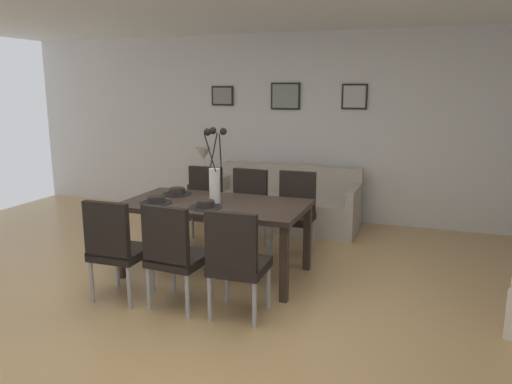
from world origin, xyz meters
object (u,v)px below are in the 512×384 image
Objects in this scene: framed_picture_center at (285,96)px; sofa at (284,206)px; dining_chair_mid_right at (295,209)px; bowl_near_left at (156,199)px; dining_chair_mid_left at (236,259)px; side_table at (204,201)px; dining_chair_near_right at (202,202)px; centerpiece_vase at (215,174)px; framed_picture_left at (222,96)px; dining_chair_far_left at (174,252)px; bowl_near_right at (177,190)px; dining_chair_near_left at (116,245)px; dining_chair_far_right at (246,205)px; dining_table at (215,210)px; table_lamp at (204,157)px; bowl_far_left at (206,203)px; framed_picture_right at (354,97)px.

sofa is at bearing -73.30° from framed_picture_center.
bowl_near_left is (-1.11, -1.13, 0.27)m from dining_chair_mid_right.
side_table is at bearing 120.21° from dining_chair_mid_left.
dining_chair_near_right is 1.77× the size of side_table.
centerpiece_vase is 2.16× the size of framed_picture_left.
bowl_near_right is (-0.55, 1.08, 0.27)m from dining_chair_far_left.
dining_chair_near_left reaches higher than sofa.
centerpiece_vase is 0.63m from bowl_near_left.
bowl_near_right is at bearing -87.92° from dining_chair_near_right.
dining_chair_near_right is 1.00× the size of dining_chair_far_right.
table_lamp is (-1.03, 1.89, 0.23)m from dining_table.
table_lamp is (-1.03, 2.10, 0.11)m from bowl_far_left.
framed_picture_right is (0.96, 1.55, 1.22)m from dining_chair_far_right.
bowl_far_left is (-0.57, 0.64, 0.27)m from dining_chair_mid_left.
bowl_near_right reaches higher than dining_table.
dining_chair_far_right is 1.02m from centerpiece_vase.
bowl_near_left is at bearing -76.90° from side_table.
framed_picture_center reaches higher than sofa.
table_lamp is at bearing -152.40° from framed_picture_center.
bowl_far_left is at bearing -116.70° from dining_chair_mid_right.
framed_picture_left is at bearing 109.99° from bowl_far_left.
dining_chair_mid_left is 1.25× the size of centerpiece_vase.
centerpiece_vase reaches higher than dining_chair_far_right.
framed_picture_right is at bearing 75.42° from dining_chair_mid_right.
dining_chair_far_left is 0.90m from bowl_near_left.
dining_chair_far_left is 2.96m from side_table.
bowl_near_right is at bearing -73.69° from side_table.
dining_chair_mid_right is at bearing 32.20° from bowl_near_right.
table_lamp is at bearing 110.68° from dining_chair_far_left.
centerpiece_vase is 1.44× the size of table_lamp.
bowl_near_left is 1.00× the size of bowl_near_right.
dining_chair_far_right is at bearing 51.00° from bowl_near_right.
bowl_far_left is (-0.00, -0.22, -0.24)m from centerpiece_vase.
dining_chair_mid_left is 1.77m from dining_chair_mid_right.
dining_chair_mid_left is at bearing 1.74° from dining_chair_near_left.
centerpiece_vase is (-0.57, -0.91, 0.51)m from dining_chair_mid_right.
centerpiece_vase reaches higher than bowl_near_right.
framed_picture_left is 0.96m from framed_picture_center.
dining_chair_near_right is at bearing 108.35° from dining_chair_far_left.
dining_chair_far_left is 2.69× the size of framed_picture_right.
bowl_far_left is (-0.57, -1.13, 0.27)m from dining_chair_mid_right.
dining_chair_far_right is 5.41× the size of bowl_near_right.
bowl_near_left is at bearing -158.28° from dining_table.
bowl_near_left is at bearing -80.95° from framed_picture_left.
dining_chair_far_left is (0.57, -1.73, 0.00)m from dining_chair_near_right.
framed_picture_right is (1.99, 0.54, 1.47)m from side_table.
side_table is at bearing 116.08° from bowl_far_left.
framed_picture_right reaches higher than dining_chair_near_right.
framed_picture_left reaches higher than centerpiece_vase.
dining_chair_far_right is 2.69× the size of framed_picture_right.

